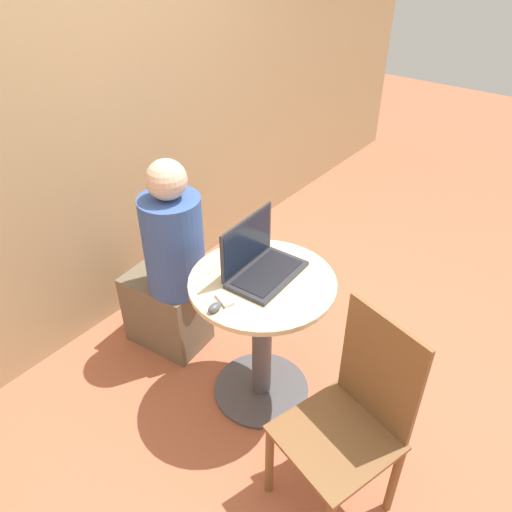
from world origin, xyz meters
The scene contains 8 objects.
ground_plane centered at (0.00, 0.00, 0.00)m, with size 12.00×12.00×0.00m, color #B26042.
back_wall centered at (0.00, 1.12, 1.30)m, with size 7.00×0.05×2.60m.
round_table centered at (0.00, 0.00, 0.46)m, with size 0.66×0.66×0.73m.
laptop centered at (0.04, 0.04, 0.79)m, with size 0.37×0.24×0.26m.
cell_phone centered at (-0.21, 0.04, 0.74)m, with size 0.08×0.10×0.02m.
computer_mouse centered at (-0.28, 0.03, 0.75)m, with size 0.07×0.04×0.03m.
chair_empty centered at (-0.22, -0.60, 0.47)m, with size 0.50×0.50×0.93m.
person_seated centered at (-0.01, 0.61, 0.49)m, with size 0.33×0.49×1.16m.
Camera 1 is at (-1.40, -1.05, 2.09)m, focal length 35.00 mm.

